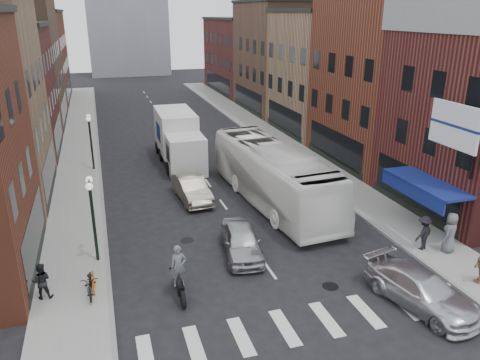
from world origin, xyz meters
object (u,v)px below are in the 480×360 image
at_px(parked_bicycle, 90,283).
at_px(ped_left_solo, 41,281).
at_px(billboard_sign, 456,127).
at_px(streetlamp_far, 90,132).
at_px(sedan_left_near, 241,241).
at_px(streetlamp_near, 92,205).
at_px(bike_rack, 93,283).
at_px(ped_right_a, 424,233).
at_px(sedan_left_far, 192,189).
at_px(curb_car, 421,290).
at_px(box_truck, 179,139).
at_px(ped_right_c, 450,232).
at_px(motorcycle_rider, 179,274).
at_px(transit_bus, 273,174).

height_order(parked_bicycle, ped_left_solo, ped_left_solo).
relative_size(billboard_sign, streetlamp_far, 0.90).
height_order(sedan_left_near, ped_left_solo, ped_left_solo).
bearing_deg(streetlamp_near, bike_rack, -94.24).
distance_m(parked_bicycle, ped_right_a, 15.41).
height_order(billboard_sign, ped_left_solo, billboard_sign).
distance_m(sedan_left_far, ped_left_solo, 11.84).
bearing_deg(bike_rack, parked_bicycle, -131.80).
bearing_deg(ped_left_solo, ped_right_a, -178.66).
xyz_separation_m(curb_car, ped_right_a, (2.94, 3.74, 0.30)).
bearing_deg(box_truck, parked_bicycle, -110.72).
height_order(curb_car, ped_right_a, ped_right_a).
xyz_separation_m(streetlamp_near, box_truck, (6.36, 14.12, -1.02)).
xyz_separation_m(streetlamp_far, bike_rack, (-0.20, -16.70, -2.36)).
xyz_separation_m(bike_rack, parked_bicycle, (-0.11, -0.12, 0.09)).
bearing_deg(streetlamp_far, ped_right_c, -48.31).
bearing_deg(curb_car, sedan_left_far, 101.97).
height_order(bike_rack, parked_bicycle, parked_bicycle).
height_order(streetlamp_near, ped_right_a, streetlamp_near).
distance_m(streetlamp_far, ped_right_a, 23.20).
bearing_deg(streetlamp_far, box_truck, 1.11).
relative_size(billboard_sign, ped_left_solo, 2.42).
bearing_deg(curb_car, ped_right_c, 25.34).
relative_size(streetlamp_near, motorcycle_rider, 1.75).
relative_size(streetlamp_near, curb_car, 0.85).
relative_size(box_truck, ped_left_solo, 5.75).
bearing_deg(motorcycle_rider, box_truck, 82.23).
distance_m(sedan_left_far, ped_right_a, 13.56).
xyz_separation_m(billboard_sign, streetlamp_near, (-15.99, 3.50, -3.22)).
distance_m(box_truck, parked_bicycle, 18.25).
relative_size(streetlamp_near, parked_bicycle, 2.22).
relative_size(bike_rack, curb_car, 0.16).
xyz_separation_m(sedan_left_far, ped_right_a, (9.34, -9.82, 0.27)).
height_order(streetlamp_near, parked_bicycle, streetlamp_near).
xyz_separation_m(box_truck, sedan_left_far, (-0.62, -7.83, -1.15)).
xyz_separation_m(transit_bus, ped_right_a, (4.73, -8.02, -0.79)).
relative_size(box_truck, ped_right_c, 4.45).
bearing_deg(bike_rack, sedan_left_near, 12.18).
xyz_separation_m(ped_right_a, ped_right_c, (1.04, -0.56, 0.13)).
bearing_deg(ped_left_solo, bike_rack, 179.91).
bearing_deg(ped_right_a, streetlamp_near, -33.29).
bearing_deg(ped_right_c, bike_rack, -35.30).
xyz_separation_m(streetlamp_far, transit_bus, (10.35, -9.51, -1.11)).
bearing_deg(billboard_sign, transit_bus, 125.23).
relative_size(billboard_sign, parked_bicycle, 2.00).
relative_size(streetlamp_near, sedan_left_far, 0.91).
xyz_separation_m(billboard_sign, bike_rack, (-16.19, 0.80, -5.58)).
bearing_deg(sedan_left_far, sedan_left_near, -87.75).
height_order(curb_car, ped_left_solo, ped_left_solo).
height_order(transit_bus, sedan_left_far, transit_bus).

